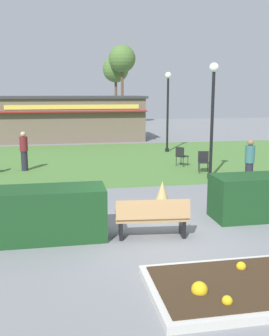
{
  "coord_description": "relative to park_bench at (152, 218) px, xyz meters",
  "views": [
    {
      "loc": [
        -2.12,
        -8.51,
        3.34
      ],
      "look_at": [
        -0.04,
        2.59,
        1.16
      ],
      "focal_mm": 42.07,
      "sensor_mm": 36.0,
      "label": 1
    }
  ],
  "objects": [
    {
      "name": "cafe_chair_east",
      "position": [
        3.35,
        8.57,
        0.05
      ],
      "size": [
        0.62,
        0.62,
        0.89
      ],
      "color": "black",
      "rests_on": "ground_plane"
    },
    {
      "name": "trash_bin",
      "position": [
        -3.47,
        0.82,
        -0.02
      ],
      "size": [
        0.52,
        0.52,
        0.93
      ],
      "primitive_type": "cylinder",
      "color": "#2D4233",
      "rests_on": "ground_plane"
    },
    {
      "name": "tree_left_bg",
      "position": [
        4.04,
        35.0,
        5.23
      ],
      "size": [
        2.8,
        2.8,
        7.16
      ],
      "color": "brown",
      "rests_on": "ground_plane"
    },
    {
      "name": "lawn_patch",
      "position": [
        0.12,
        10.92,
        -0.48
      ],
      "size": [
        36.0,
        12.0,
        0.01
      ],
      "primitive_type": "cube",
      "color": "#4C7A38",
      "rests_on": "ground_plane"
    },
    {
      "name": "hedge_left",
      "position": [
        -2.42,
        0.39,
        0.12
      ],
      "size": [
        2.75,
        1.1,
        1.2
      ],
      "primitive_type": "cube",
      "color": "#19421E",
      "rests_on": "ground_plane"
    },
    {
      "name": "person_standing",
      "position": [
        4.61,
        4.41,
        0.38
      ],
      "size": [
        0.34,
        0.34,
        1.69
      ],
      "rotation": [
        0.0,
        0.0,
        5.72
      ],
      "color": "#23232D",
      "rests_on": "ground_plane"
    },
    {
      "name": "tree_center_bg",
      "position": [
        4.45,
        33.06,
        6.17
      ],
      "size": [
        2.8,
        2.8,
        8.12
      ],
      "color": "brown",
      "rests_on": "ground_plane"
    },
    {
      "name": "hedge_right",
      "position": [
        2.89,
        0.93,
        0.1
      ],
      "size": [
        1.98,
        1.1,
        1.17
      ],
      "primitive_type": "cube",
      "color": "#19421E",
      "rests_on": "ground_plane"
    },
    {
      "name": "park_bench",
      "position": [
        0.0,
        0.0,
        0.0
      ],
      "size": [
        1.74,
        0.68,
        0.95
      ],
      "color": "tan",
      "rests_on": "ground_plane"
    },
    {
      "name": "lamppost_far",
      "position": [
        3.9,
        13.0,
        2.29
      ],
      "size": [
        0.36,
        0.36,
        4.43
      ],
      "color": "black",
      "rests_on": "ground_plane"
    },
    {
      "name": "ornamental_grass_behind_left",
      "position": [
        0.58,
        1.34,
        0.03
      ],
      "size": [
        0.7,
        0.7,
        1.03
      ],
      "primitive_type": "cone",
      "color": "tan",
      "rests_on": "ground_plane"
    },
    {
      "name": "person_strolling",
      "position": [
        -3.6,
        8.8,
        0.38
      ],
      "size": [
        0.34,
        0.34,
        1.69
      ],
      "rotation": [
        0.0,
        0.0,
        0.85
      ],
      "color": "#23232D",
      "rests_on": "ground_plane"
    },
    {
      "name": "ornamental_grass_behind_right",
      "position": [
        -1.39,
        1.18,
        0.1
      ],
      "size": [
        0.61,
        0.61,
        1.17
      ],
      "primitive_type": "cone",
      "color": "tan",
      "rests_on": "ground_plane"
    },
    {
      "name": "lamppost_mid",
      "position": [
        3.71,
        5.85,
        2.29
      ],
      "size": [
        0.36,
        0.36,
        4.43
      ],
      "color": "black",
      "rests_on": "ground_plane"
    },
    {
      "name": "parked_car_center_slot",
      "position": [
        1.53,
        27.41,
        0.16
      ],
      "size": [
        4.34,
        2.33,
        1.2
      ],
      "color": "#2D6638",
      "rests_on": "ground_plane"
    },
    {
      "name": "flower_bed",
      "position": [
        1.03,
        -2.72,
        -0.39
      ],
      "size": [
        3.38,
        2.01,
        0.33
      ],
      "color": "beige",
      "rests_on": "ground_plane"
    },
    {
      "name": "ground_plane",
      "position": [
        0.12,
        0.03,
        -0.48
      ],
      "size": [
        80.0,
        80.0,
        0.0
      ],
      "primitive_type": "plane",
      "color": "slate"
    },
    {
      "name": "food_kiosk",
      "position": [
        -1.17,
        19.52,
        1.07
      ],
      "size": [
        9.9,
        4.43,
        3.08
      ],
      "color": "#6B5B4C",
      "rests_on": "ground_plane"
    },
    {
      "name": "parked_car_west_slot",
      "position": [
        -3.38,
        27.41,
        0.16
      ],
      "size": [
        4.22,
        2.1,
        1.2
      ],
      "color": "silver",
      "rests_on": "ground_plane"
    },
    {
      "name": "cafe_chair_west",
      "position": [
        3.86,
        7.03,
        0.05
      ],
      "size": [
        0.53,
        0.53,
        0.89
      ],
      "color": "black",
      "rests_on": "ground_plane"
    }
  ]
}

